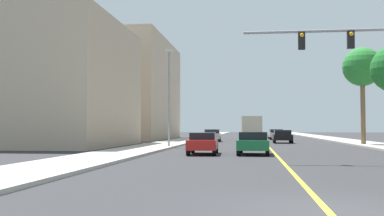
{
  "coord_description": "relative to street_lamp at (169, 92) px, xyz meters",
  "views": [
    {
      "loc": [
        -1.51,
        -9.6,
        1.66
      ],
      "look_at": [
        -5.06,
        18.4,
        2.83
      ],
      "focal_mm": 43.11,
      "sensor_mm": 36.0,
      "label": 1
    }
  ],
  "objects": [
    {
      "name": "car_black",
      "position": [
        9.82,
        12.08,
        -3.78
      ],
      "size": [
        1.96,
        3.83,
        1.35
      ],
      "rotation": [
        0.0,
        0.0,
        -0.01
      ],
      "color": "black",
      "rests_on": "ground"
    },
    {
      "name": "sidewalk_left",
      "position": [
        -1.36,
        15.03,
        -4.42
      ],
      "size": [
        3.71,
        168.0,
        0.15
      ],
      "primitive_type": "cube",
      "color": "#B2ADA3",
      "rests_on": "ground"
    },
    {
      "name": "car_red",
      "position": [
        3.64,
        -8.55,
        -3.79
      ],
      "size": [
        1.86,
        4.15,
        1.32
      ],
      "rotation": [
        0.0,
        0.0,
        0.04
      ],
      "color": "red",
      "rests_on": "ground"
    },
    {
      "name": "palm_far",
      "position": [
        16.56,
        6.36,
        2.5
      ],
      "size": [
        3.5,
        3.5,
        8.69
      ],
      "color": "brown",
      "rests_on": "sidewalk_right"
    },
    {
      "name": "delivery_truck",
      "position": [
        6.59,
        22.19,
        -2.9
      ],
      "size": [
        2.64,
        8.88,
        2.96
      ],
      "rotation": [
        0.0,
        0.0,
        0.03
      ],
      "color": "red",
      "rests_on": "ground"
    },
    {
      "name": "car_white",
      "position": [
        9.88,
        25.82,
        -3.78
      ],
      "size": [
        1.98,
        4.61,
        1.37
      ],
      "rotation": [
        0.0,
        0.0,
        0.04
      ],
      "color": "white",
      "rests_on": "ground"
    },
    {
      "name": "car_green",
      "position": [
        6.69,
        -8.58,
        -3.77
      ],
      "size": [
        1.97,
        3.93,
        1.37
      ],
      "rotation": [
        0.0,
        0.0,
        -0.03
      ],
      "color": "#196638",
      "rests_on": "ground"
    },
    {
      "name": "building_left_near",
      "position": [
        -12.95,
        1.94,
        0.91
      ],
      "size": [
        16.52,
        15.8,
        10.81
      ],
      "primitive_type": "cube",
      "color": "tan",
      "rests_on": "ground"
    },
    {
      "name": "lane_marking_center",
      "position": [
        8.03,
        15.03,
        -4.49
      ],
      "size": [
        0.16,
        144.0,
        0.01
      ],
      "primitive_type": "cube",
      "color": "yellow",
      "rests_on": "ground"
    },
    {
      "name": "sidewalk_right",
      "position": [
        17.41,
        15.03,
        -4.42
      ],
      "size": [
        3.71,
        168.0,
        0.15
      ],
      "primitive_type": "cube",
      "color": "#9E9B93",
      "rests_on": "ground"
    },
    {
      "name": "ground",
      "position": [
        8.03,
        15.03,
        -4.49
      ],
      "size": [
        192.0,
        192.0,
        0.0
      ],
      "primitive_type": "plane",
      "color": "#2D2D30"
    },
    {
      "name": "building_left_far",
      "position": [
        -9.82,
        25.82,
        2.29
      ],
      "size": [
        10.26,
        21.75,
        13.57
      ],
      "primitive_type": "cube",
      "color": "tan",
      "rests_on": "ground"
    },
    {
      "name": "street_lamp",
      "position": [
        0.0,
        0.0,
        0.0
      ],
      "size": [
        0.56,
        0.28,
        7.84
      ],
      "color": "gray",
      "rests_on": "sidewalk_left"
    },
    {
      "name": "car_silver",
      "position": [
        2.15,
        16.31,
        -3.76
      ],
      "size": [
        2.01,
        4.54,
        1.39
      ],
      "rotation": [
        0.0,
        0.0,
        3.17
      ],
      "color": "#BCBCC1",
      "rests_on": "ground"
    }
  ]
}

